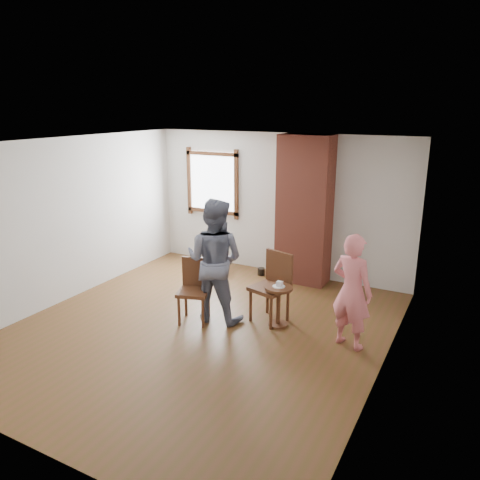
% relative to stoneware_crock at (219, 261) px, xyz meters
% --- Properties ---
extents(ground, '(5.50, 5.50, 0.00)m').
position_rel_stoneware_crock_xyz_m(ground, '(0.97, -2.20, -0.21)').
color(ground, brown).
rests_on(ground, ground).
extents(room_shell, '(5.04, 5.52, 2.62)m').
position_rel_stoneware_crock_xyz_m(room_shell, '(0.91, -1.60, 1.60)').
color(room_shell, silver).
rests_on(room_shell, ground).
extents(brick_chimney, '(0.90, 0.50, 2.60)m').
position_rel_stoneware_crock_xyz_m(brick_chimney, '(1.57, 0.30, 1.09)').
color(brick_chimney, '#AA4E3C').
rests_on(brick_chimney, ground).
extents(stoneware_crock, '(0.43, 0.43, 0.43)m').
position_rel_stoneware_crock_xyz_m(stoneware_crock, '(0.00, 0.00, 0.00)').
color(stoneware_crock, tan).
rests_on(stoneware_crock, ground).
extents(dark_pot, '(0.16, 0.16, 0.14)m').
position_rel_stoneware_crock_xyz_m(dark_pot, '(0.80, 0.20, -0.15)').
color(dark_pot, black).
rests_on(dark_pot, ground).
extents(dining_chair_left, '(0.55, 0.55, 0.93)m').
position_rel_stoneware_crock_xyz_m(dining_chair_left, '(0.74, -1.94, 0.31)').
color(dining_chair_left, '#5A2F1B').
rests_on(dining_chair_left, ground).
extents(dining_chair_right, '(0.59, 0.59, 1.02)m').
position_rel_stoneware_crock_xyz_m(dining_chair_right, '(1.75, -1.40, 0.36)').
color(dining_chair_right, '#5A2F1B').
rests_on(dining_chair_right, ground).
extents(side_table, '(0.40, 0.40, 0.60)m').
position_rel_stoneware_crock_xyz_m(side_table, '(1.91, -1.56, 0.19)').
color(side_table, '#5A2F1B').
rests_on(side_table, ground).
extents(cake_plate, '(0.18, 0.18, 0.01)m').
position_rel_stoneware_crock_xyz_m(cake_plate, '(1.91, -1.56, 0.39)').
color(cake_plate, white).
rests_on(cake_plate, side_table).
extents(cake_slice, '(0.08, 0.07, 0.06)m').
position_rel_stoneware_crock_xyz_m(cake_slice, '(1.92, -1.56, 0.42)').
color(cake_slice, silver).
rests_on(cake_slice, cake_plate).
extents(man, '(0.95, 0.77, 1.82)m').
position_rel_stoneware_crock_xyz_m(man, '(0.99, -1.78, 0.70)').
color(man, '#121833').
rests_on(man, ground).
extents(person_pink, '(0.64, 0.51, 1.54)m').
position_rel_stoneware_crock_xyz_m(person_pink, '(2.96, -1.66, 0.56)').
color(person_pink, '#E8747A').
rests_on(person_pink, ground).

